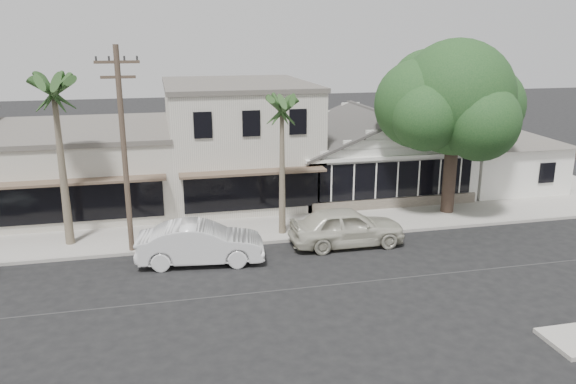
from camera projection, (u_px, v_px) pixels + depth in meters
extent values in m
plane|color=black|center=(364.00, 282.00, 22.05)|extent=(140.00, 140.00, 0.00)
cube|color=#9E9991|center=(155.00, 238.00, 26.62)|extent=(90.00, 3.50, 0.15)
cube|color=white|center=(370.00, 167.00, 34.45)|extent=(10.00, 8.00, 3.00)
cube|color=black|center=(397.00, 179.00, 30.58)|extent=(8.80, 0.10, 2.00)
cube|color=#60564C|center=(396.00, 204.00, 30.97)|extent=(9.60, 0.18, 0.70)
cube|color=white|center=(498.00, 164.00, 35.30)|extent=(6.00, 6.00, 3.00)
cube|color=beige|center=(238.00, 142.00, 33.17)|extent=(8.00, 10.00, 6.50)
cube|color=beige|center=(79.00, 169.00, 31.53)|extent=(10.00, 10.00, 4.20)
cylinder|color=brown|center=(124.00, 154.00, 23.75)|extent=(0.24, 0.24, 9.00)
cube|color=brown|center=(117.00, 62.00, 22.72)|extent=(1.80, 0.12, 0.12)
cube|color=brown|center=(118.00, 77.00, 22.88)|extent=(1.40, 0.12, 0.12)
imported|color=beige|center=(347.00, 227.00, 25.68)|extent=(5.26, 2.14, 1.79)
imported|color=white|center=(201.00, 243.00, 23.71)|extent=(5.49, 2.44, 1.75)
cylinder|color=#47352B|center=(449.00, 181.00, 29.89)|extent=(0.68, 0.68, 3.65)
sphere|color=#183B19|center=(456.00, 97.00, 28.68)|extent=(5.93, 5.93, 5.93)
sphere|color=#183B19|center=(483.00, 106.00, 29.92)|extent=(4.33, 4.33, 4.33)
sphere|color=#183B19|center=(419.00, 104.00, 28.80)|extent=(4.56, 4.56, 4.56)
sphere|color=#183B19|center=(480.00, 122.00, 27.45)|extent=(3.88, 3.88, 3.88)
sphere|color=#183B19|center=(428.00, 88.00, 30.15)|extent=(4.11, 4.11, 4.11)
sphere|color=#183B19|center=(465.00, 79.00, 30.26)|extent=(3.65, 3.65, 3.65)
sphere|color=#183B19|center=(426.00, 117.00, 27.59)|extent=(3.42, 3.42, 3.42)
cone|color=#726651|center=(282.00, 176.00, 26.33)|extent=(0.34, 0.34, 5.91)
cone|color=#726651|center=(63.00, 174.00, 24.82)|extent=(0.41, 0.41, 6.83)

